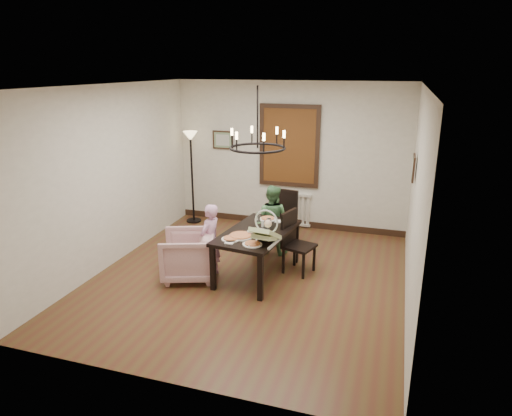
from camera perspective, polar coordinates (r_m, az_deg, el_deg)
The scene contains 17 objects.
room_shell at distance 6.79m, azimuth -0.02°, elevation 3.28°, with size 4.51×5.00×2.81m.
dining_table at distance 6.79m, azimuth 0.18°, elevation -3.56°, with size 1.04×1.62×0.71m.
chair_far at distance 7.97m, azimuth 3.21°, elevation -1.39°, with size 0.44×0.44×0.99m, color black, non-canonical shape.
chair_right at distance 6.97m, azimuth 5.45°, elevation -4.35°, with size 0.42×0.42×0.96m, color black, non-canonical shape.
armchair at distance 6.89m, azimuth -8.47°, elevation -5.86°, with size 0.77×0.79×0.71m, color beige.
elderly_woman at distance 6.86m, azimuth -5.73°, elevation -4.84°, with size 0.34×0.22×0.94m, color #CC90B4.
seated_man at distance 7.68m, azimuth 1.98°, elevation -2.14°, with size 0.48×0.37×0.98m, color #487A4A.
baby_bouncer at distance 6.24m, azimuth 1.17°, elevation -3.05°, with size 0.37×0.50×0.33m, color beige, non-canonical shape.
salad_bowl at distance 6.63m, azimuth -0.04°, elevation -2.99°, with size 0.28×0.28×0.07m, color white.
pizza_platter at distance 6.52m, azimuth -1.92°, elevation -3.50°, with size 0.35×0.35×0.04m, color tan.
drinking_glass at distance 6.75m, azimuth 1.30°, elevation -2.23°, with size 0.08×0.08×0.15m, color silver.
window_blinds at distance 8.72m, azimuth 4.18°, elevation 7.74°, with size 1.00×0.03×1.40m, color brown.
radiator at distance 9.03m, azimuth 4.03°, elevation -0.09°, with size 0.92×0.12×0.62m, color silver, non-canonical shape.
picture_back at distance 9.13m, azimuth -4.16°, elevation 8.48°, with size 0.42×0.03×0.36m, color black.
picture_right at distance 6.95m, azimuth 19.08°, elevation 4.78°, with size 0.42×0.03×0.36m, color black.
floor_lamp at distance 9.20m, azimuth -7.99°, elevation 3.67°, with size 0.30×0.30×1.80m, color black, non-canonical shape.
chandelier at distance 6.44m, azimuth 0.19°, elevation 7.51°, with size 0.80×0.80×0.04m, color black.
Camera 1 is at (1.99, -5.91, 3.05)m, focal length 32.00 mm.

